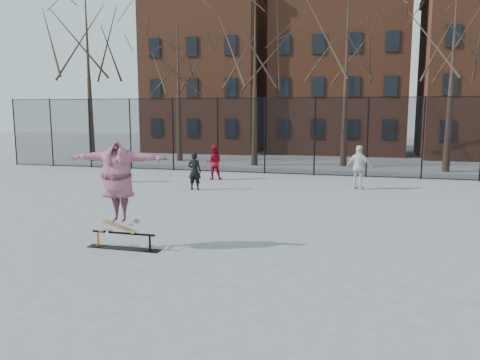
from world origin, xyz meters
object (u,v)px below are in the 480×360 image
(skate_rail, at_px, (124,242))
(bystander_grey, at_px, (115,165))
(bystander_white, at_px, (359,167))
(bystander_red, at_px, (214,162))
(bystander_black, at_px, (195,171))
(skateboard, at_px, (120,230))
(skater, at_px, (118,187))

(skate_rail, xyz_separation_m, bystander_grey, (-5.64, 9.50, 0.64))
(bystander_grey, distance_m, bystander_white, 11.02)
(bystander_grey, height_order, bystander_red, bystander_red)
(skate_rail, distance_m, bystander_white, 11.72)
(bystander_black, bearing_deg, skate_rail, 98.13)
(skateboard, height_order, bystander_grey, bystander_grey)
(bystander_grey, bearing_deg, bystander_white, 169.13)
(skateboard, xyz_separation_m, bystander_white, (5.44, 10.40, 0.47))
(skateboard, xyz_separation_m, skater, (0.00, 0.00, 1.03))
(bystander_grey, xyz_separation_m, bystander_red, (4.15, 2.03, 0.03))
(bystander_black, height_order, bystander_white, bystander_white)
(bystander_grey, bearing_deg, skater, 104.73)
(skater, bearing_deg, skate_rail, -9.24)
(skater, distance_m, bystander_grey, 11.03)
(bystander_white, bearing_deg, skate_rail, 81.73)
(skateboard, bearing_deg, bystander_grey, 120.27)
(skater, xyz_separation_m, bystander_grey, (-5.55, 9.50, -0.70))
(skate_rail, xyz_separation_m, bystander_red, (-1.49, 11.54, 0.67))
(skateboard, relative_size, skater, 0.39)
(skateboard, bearing_deg, bystander_red, 96.89)
(skate_rail, height_order, skater, skater)
(skate_rail, xyz_separation_m, skater, (-0.09, -0.00, 1.34))
(skate_rail, relative_size, bystander_black, 1.19)
(skate_rail, height_order, bystander_grey, bystander_grey)
(bystander_red, distance_m, bystander_white, 6.93)
(skate_rail, bearing_deg, skateboard, -180.00)
(skate_rail, height_order, bystander_black, bystander_black)
(bystander_red, relative_size, bystander_white, 0.88)
(skater, distance_m, bystander_red, 11.64)
(bystander_black, xyz_separation_m, bystander_red, (-0.14, 3.04, 0.04))
(bystander_white, bearing_deg, skateboard, 81.32)
(bystander_black, bearing_deg, bystander_red, -88.14)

